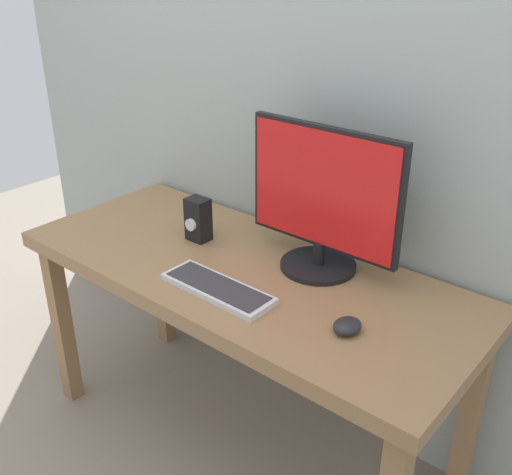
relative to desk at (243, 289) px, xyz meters
The scene contains 7 objects.
ground_plane 0.66m from the desk, ahead, with size 6.00×6.00×0.00m, color gray.
wall_back 0.92m from the desk, 90.00° to the left, with size 3.11×0.04×3.00m, color #9EA8A3.
desk is the anchor object (origin of this frame).
monitor 0.40m from the desk, 39.76° to the left, with size 0.52×0.24×0.45m.
keyboard_primary 0.19m from the desk, 74.43° to the right, with size 0.36×0.13×0.02m.
mouse 0.47m from the desk, 11.49° to the right, with size 0.07×0.08×0.04m, color #232328.
audio_controller 0.29m from the desk, 168.57° to the left, with size 0.08×0.07×0.15m.
Camera 1 is at (1.10, -1.24, 1.66)m, focal length 41.79 mm.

